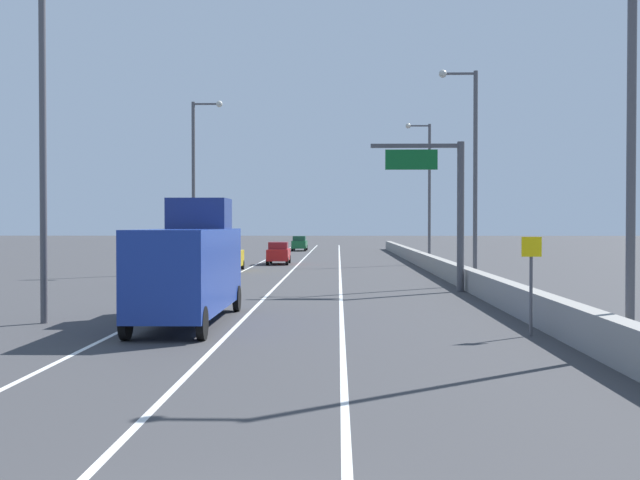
{
  "coord_description": "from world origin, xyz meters",
  "views": [
    {
      "loc": [
        1.38,
        -7.41,
        3.38
      ],
      "look_at": [
        -0.03,
        53.76,
        2.16
      ],
      "focal_mm": 44.52,
      "sensor_mm": 36.0,
      "label": 1
    }
  ],
  "objects_px": {
    "lamp_post_left_mid": "(197,176)",
    "box_truck": "(190,265)",
    "overhead_sign_gantry": "(446,197)",
    "car_red_2": "(279,253)",
    "car_yellow_0": "(229,257)",
    "car_green_1": "(300,243)",
    "car_gray_3": "(186,268)",
    "lamp_post_right_second": "(471,164)",
    "lamp_post_right_third": "(427,185)",
    "lamp_post_left_near": "(49,126)",
    "lamp_post_right_near": "(623,96)",
    "speed_advisory_sign": "(531,278)"
  },
  "relations": [
    {
      "from": "speed_advisory_sign",
      "to": "box_truck",
      "type": "distance_m",
      "value": 11.25
    },
    {
      "from": "lamp_post_right_second",
      "to": "car_yellow_0",
      "type": "bearing_deg",
      "value": 138.62
    },
    {
      "from": "overhead_sign_gantry",
      "to": "box_truck",
      "type": "height_order",
      "value": "overhead_sign_gantry"
    },
    {
      "from": "lamp_post_right_near",
      "to": "car_green_1",
      "type": "relative_size",
      "value": 2.48
    },
    {
      "from": "car_yellow_0",
      "to": "car_red_2",
      "type": "distance_m",
      "value": 9.93
    },
    {
      "from": "lamp_post_right_second",
      "to": "car_gray_3",
      "type": "xyz_separation_m",
      "value": [
        -15.47,
        -1.59,
        -5.64
      ]
    },
    {
      "from": "lamp_post_right_second",
      "to": "lamp_post_left_mid",
      "type": "xyz_separation_m",
      "value": [
        -17.06,
        10.61,
        0.0
      ]
    },
    {
      "from": "overhead_sign_gantry",
      "to": "car_red_2",
      "type": "bearing_deg",
      "value": 111.15
    },
    {
      "from": "lamp_post_right_third",
      "to": "car_red_2",
      "type": "distance_m",
      "value": 13.73
    },
    {
      "from": "lamp_post_right_third",
      "to": "overhead_sign_gantry",
      "type": "bearing_deg",
      "value": -94.35
    },
    {
      "from": "overhead_sign_gantry",
      "to": "lamp_post_left_near",
      "type": "distance_m",
      "value": 20.1
    },
    {
      "from": "lamp_post_left_mid",
      "to": "box_truck",
      "type": "relative_size",
      "value": 1.3
    },
    {
      "from": "lamp_post_left_near",
      "to": "speed_advisory_sign",
      "type": "bearing_deg",
      "value": -9.96
    },
    {
      "from": "lamp_post_left_near",
      "to": "car_yellow_0",
      "type": "relative_size",
      "value": 2.64
    },
    {
      "from": "lamp_post_left_mid",
      "to": "car_red_2",
      "type": "height_order",
      "value": "lamp_post_left_mid"
    },
    {
      "from": "speed_advisory_sign",
      "to": "box_truck",
      "type": "bearing_deg",
      "value": 165.25
    },
    {
      "from": "overhead_sign_gantry",
      "to": "lamp_post_right_third",
      "type": "height_order",
      "value": "lamp_post_right_third"
    },
    {
      "from": "speed_advisory_sign",
      "to": "car_gray_3",
      "type": "bearing_deg",
      "value": 127.55
    },
    {
      "from": "box_truck",
      "to": "overhead_sign_gantry",
      "type": "bearing_deg",
      "value": 51.01
    },
    {
      "from": "lamp_post_left_near",
      "to": "car_green_1",
      "type": "bearing_deg",
      "value": 86.2
    },
    {
      "from": "speed_advisory_sign",
      "to": "car_red_2",
      "type": "distance_m",
      "value": 44.04
    },
    {
      "from": "lamp_post_left_near",
      "to": "car_gray_3",
      "type": "xyz_separation_m",
      "value": [
        1.65,
        15.44,
        -5.64
      ]
    },
    {
      "from": "car_green_1",
      "to": "car_gray_3",
      "type": "bearing_deg",
      "value": -93.19
    },
    {
      "from": "lamp_post_left_near",
      "to": "box_truck",
      "type": "bearing_deg",
      "value": 1.44
    },
    {
      "from": "lamp_post_left_mid",
      "to": "car_gray_3",
      "type": "distance_m",
      "value": 13.53
    },
    {
      "from": "car_yellow_0",
      "to": "box_truck",
      "type": "height_order",
      "value": "box_truck"
    },
    {
      "from": "lamp_post_right_second",
      "to": "car_green_1",
      "type": "relative_size",
      "value": 2.48
    },
    {
      "from": "speed_advisory_sign",
      "to": "lamp_post_left_mid",
      "type": "relative_size",
      "value": 0.25
    },
    {
      "from": "lamp_post_right_second",
      "to": "car_red_2",
      "type": "xyz_separation_m",
      "value": [
        -12.34,
        22.9,
        -5.76
      ]
    },
    {
      "from": "lamp_post_right_second",
      "to": "car_red_2",
      "type": "distance_m",
      "value": 26.64
    },
    {
      "from": "lamp_post_left_mid",
      "to": "box_truck",
      "type": "height_order",
      "value": "lamp_post_left_mid"
    },
    {
      "from": "car_green_1",
      "to": "speed_advisory_sign",
      "type": "bearing_deg",
      "value": -82.0
    },
    {
      "from": "lamp_post_right_second",
      "to": "lamp_post_right_third",
      "type": "height_order",
      "value": "same"
    },
    {
      "from": "lamp_post_right_second",
      "to": "lamp_post_right_third",
      "type": "relative_size",
      "value": 1.0
    },
    {
      "from": "car_yellow_0",
      "to": "lamp_post_right_near",
      "type": "bearing_deg",
      "value": -67.27
    },
    {
      "from": "car_yellow_0",
      "to": "car_green_1",
      "type": "relative_size",
      "value": 0.94
    },
    {
      "from": "box_truck",
      "to": "lamp_post_left_mid",
      "type": "bearing_deg",
      "value": 99.67
    },
    {
      "from": "lamp_post_right_second",
      "to": "car_yellow_0",
      "type": "distance_m",
      "value": 21.03
    },
    {
      "from": "overhead_sign_gantry",
      "to": "lamp_post_right_second",
      "type": "height_order",
      "value": "lamp_post_right_second"
    },
    {
      "from": "car_red_2",
      "to": "car_gray_3",
      "type": "bearing_deg",
      "value": -97.28
    },
    {
      "from": "car_gray_3",
      "to": "speed_advisory_sign",
      "type": "bearing_deg",
      "value": -52.45
    },
    {
      "from": "speed_advisory_sign",
      "to": "car_red_2",
      "type": "relative_size",
      "value": 0.64
    },
    {
      "from": "car_gray_3",
      "to": "box_truck",
      "type": "relative_size",
      "value": 0.51
    },
    {
      "from": "lamp_post_right_near",
      "to": "lamp_post_right_second",
      "type": "height_order",
      "value": "same"
    },
    {
      "from": "overhead_sign_gantry",
      "to": "lamp_post_left_near",
      "type": "relative_size",
      "value": 0.63
    },
    {
      "from": "lamp_post_left_near",
      "to": "box_truck",
      "type": "distance_m",
      "value": 6.7
    },
    {
      "from": "car_gray_3",
      "to": "car_green_1",
      "type": "bearing_deg",
      "value": 86.81
    },
    {
      "from": "lamp_post_left_mid",
      "to": "car_green_1",
      "type": "xyz_separation_m",
      "value": [
        4.83,
        45.97,
        -5.76
      ]
    },
    {
      "from": "lamp_post_left_mid",
      "to": "box_truck",
      "type": "distance_m",
      "value": 28.31
    },
    {
      "from": "lamp_post_left_near",
      "to": "lamp_post_left_mid",
      "type": "relative_size",
      "value": 1.0
    }
  ]
}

